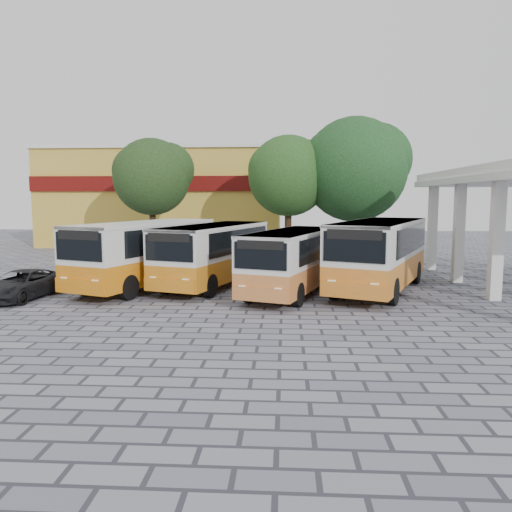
# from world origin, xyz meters

# --- Properties ---
(ground) EXTENTS (90.00, 90.00, 0.00)m
(ground) POSITION_xyz_m (0.00, 0.00, 0.00)
(ground) COLOR slate
(ground) RESTS_ON ground
(shophouse_block) EXTENTS (20.40, 10.40, 8.30)m
(shophouse_block) POSITION_xyz_m (-11.00, 25.99, 4.16)
(shophouse_block) COLOR gold
(shophouse_block) RESTS_ON ground
(bus_far_left) EXTENTS (5.26, 8.83, 2.98)m
(bus_far_left) POSITION_xyz_m (-6.83, 3.81, 1.72)
(bus_far_left) COLOR #C96B0B
(bus_far_left) RESTS_ON ground
(bus_centre_left) EXTENTS (4.69, 8.36, 2.83)m
(bus_centre_left) POSITION_xyz_m (-3.79, 4.36, 1.64)
(bus_centre_left) COLOR #C06E10
(bus_centre_left) RESTS_ON ground
(bus_centre_right) EXTENTS (4.55, 7.94, 2.69)m
(bus_centre_right) POSITION_xyz_m (-0.18, 2.67, 1.56)
(bus_centre_right) COLOR #BE6C30
(bus_centre_right) RESTS_ON ground
(bus_far_right) EXTENTS (5.71, 9.14, 3.07)m
(bus_far_right) POSITION_xyz_m (3.63, 3.54, 1.78)
(bus_far_right) COLOR orange
(bus_far_right) RESTS_ON ground
(tree_left) EXTENTS (5.41, 5.15, 8.06)m
(tree_left) POSITION_xyz_m (-9.45, 15.16, 5.65)
(tree_left) COLOR black
(tree_left) RESTS_ON ground
(tree_middle) EXTENTS (5.73, 5.46, 8.29)m
(tree_middle) POSITION_xyz_m (-0.24, 15.84, 5.73)
(tree_middle) COLOR #362215
(tree_middle) RESTS_ON ground
(tree_right) EXTENTS (7.35, 7.00, 9.47)m
(tree_right) POSITION_xyz_m (4.22, 15.98, 6.20)
(tree_right) COLOR #432713
(tree_right) RESTS_ON ground
(parked_car) EXTENTS (2.41, 4.35, 1.15)m
(parked_car) POSITION_xyz_m (-11.16, 0.97, 0.58)
(parked_car) COLOR black
(parked_car) RESTS_ON ground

